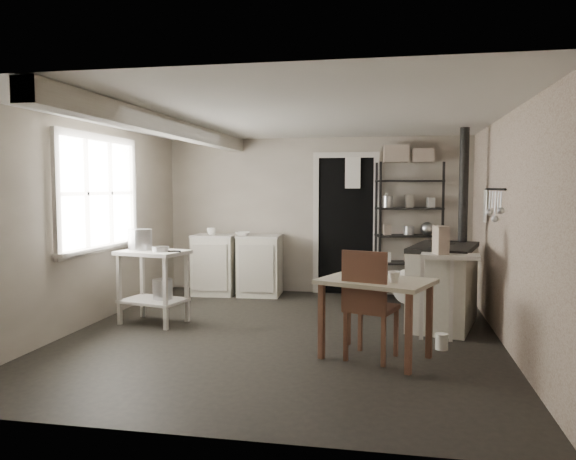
% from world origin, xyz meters
% --- Properties ---
extents(floor, '(5.00, 5.00, 0.00)m').
position_xyz_m(floor, '(0.00, 0.00, 0.00)').
color(floor, black).
rests_on(floor, ground).
extents(ceiling, '(5.00, 5.00, 0.00)m').
position_xyz_m(ceiling, '(0.00, 0.00, 2.30)').
color(ceiling, silver).
rests_on(ceiling, wall_back).
extents(wall_back, '(4.50, 0.02, 2.30)m').
position_xyz_m(wall_back, '(0.00, 2.50, 1.15)').
color(wall_back, '#ADA394').
rests_on(wall_back, ground).
extents(wall_front, '(4.50, 0.02, 2.30)m').
position_xyz_m(wall_front, '(0.00, -2.50, 1.15)').
color(wall_front, '#ADA394').
rests_on(wall_front, ground).
extents(wall_left, '(0.02, 5.00, 2.30)m').
position_xyz_m(wall_left, '(-2.25, 0.00, 1.15)').
color(wall_left, '#ADA394').
rests_on(wall_left, ground).
extents(wall_right, '(0.02, 5.00, 2.30)m').
position_xyz_m(wall_right, '(2.25, 0.00, 1.15)').
color(wall_right, '#ADA394').
rests_on(wall_right, ground).
extents(window, '(0.12, 1.76, 1.28)m').
position_xyz_m(window, '(-2.22, 0.20, 1.50)').
color(window, beige).
rests_on(window, wall_left).
extents(doorway, '(0.96, 0.10, 2.08)m').
position_xyz_m(doorway, '(0.45, 2.47, 1.00)').
color(doorway, beige).
rests_on(doorway, ground).
extents(ceiling_beam, '(0.18, 5.00, 0.18)m').
position_xyz_m(ceiling_beam, '(-1.20, 0.00, 2.20)').
color(ceiling_beam, beige).
rests_on(ceiling_beam, ceiling).
extents(wallpaper_panel, '(0.01, 5.00, 2.30)m').
position_xyz_m(wallpaper_panel, '(2.24, 0.00, 1.15)').
color(wallpaper_panel, '#BFAD9B').
rests_on(wallpaper_panel, wall_right).
extents(utensil_rail, '(0.06, 1.20, 0.44)m').
position_xyz_m(utensil_rail, '(2.19, 0.60, 1.55)').
color(utensil_rail, silver).
rests_on(utensil_rail, wall_right).
extents(prep_table, '(0.83, 0.67, 0.84)m').
position_xyz_m(prep_table, '(-1.57, 0.24, 0.40)').
color(prep_table, beige).
rests_on(prep_table, ground).
extents(stockpot, '(0.35, 0.35, 0.29)m').
position_xyz_m(stockpot, '(-1.75, 0.29, 0.94)').
color(stockpot, silver).
rests_on(stockpot, prep_table).
extents(saucepan, '(0.24, 0.24, 0.11)m').
position_xyz_m(saucepan, '(-1.44, 0.16, 0.85)').
color(saucepan, silver).
rests_on(saucepan, prep_table).
extents(bucket, '(0.29, 0.29, 0.25)m').
position_xyz_m(bucket, '(-1.48, 0.28, 0.39)').
color(bucket, silver).
rests_on(bucket, prep_table).
extents(base_cabinets, '(1.37, 0.64, 0.88)m').
position_xyz_m(base_cabinets, '(-1.10, 2.10, 0.46)').
color(base_cabinets, beige).
rests_on(base_cabinets, ground).
extents(mixing_bowl, '(0.30, 0.30, 0.07)m').
position_xyz_m(mixing_bowl, '(-0.98, 1.99, 0.95)').
color(mixing_bowl, white).
rests_on(mixing_bowl, base_cabinets).
extents(counter_cup, '(0.15, 0.15, 0.11)m').
position_xyz_m(counter_cup, '(-1.45, 1.99, 0.97)').
color(counter_cup, white).
rests_on(counter_cup, base_cabinets).
extents(shelf_rack, '(0.96, 0.54, 1.92)m').
position_xyz_m(shelf_rack, '(1.35, 2.31, 0.95)').
color(shelf_rack, black).
rests_on(shelf_rack, ground).
extents(shelf_jar, '(0.11, 0.11, 0.20)m').
position_xyz_m(shelf_jar, '(1.05, 2.34, 1.37)').
color(shelf_jar, white).
rests_on(shelf_jar, shelf_rack).
extents(storage_box_a, '(0.36, 0.32, 0.23)m').
position_xyz_m(storage_box_a, '(1.16, 2.34, 2.01)').
color(storage_box_a, '#BFAD99').
rests_on(storage_box_a, shelf_rack).
extents(storage_box_b, '(0.30, 0.28, 0.18)m').
position_xyz_m(storage_box_b, '(1.53, 2.32, 1.99)').
color(storage_box_b, '#BFAD99').
rests_on(storage_box_b, shelf_rack).
extents(stove, '(0.90, 1.29, 0.92)m').
position_xyz_m(stove, '(1.71, 0.75, 0.44)').
color(stove, beige).
rests_on(stove, ground).
extents(stovepipe, '(0.13, 0.13, 1.51)m').
position_xyz_m(stovepipe, '(1.96, 1.20, 1.59)').
color(stovepipe, black).
rests_on(stovepipe, stove).
extents(side_ledge, '(0.61, 0.37, 0.90)m').
position_xyz_m(side_ledge, '(1.71, 0.07, 0.43)').
color(side_ledge, beige).
rests_on(side_ledge, ground).
extents(oats_box, '(0.16, 0.21, 0.28)m').
position_xyz_m(oats_box, '(1.62, 0.05, 1.01)').
color(oats_box, '#BFAD99').
rests_on(oats_box, side_ledge).
extents(work_table, '(1.15, 0.98, 0.73)m').
position_xyz_m(work_table, '(1.00, -0.64, 0.38)').
color(work_table, beige).
rests_on(work_table, ground).
extents(table_cup, '(0.12, 0.12, 0.10)m').
position_xyz_m(table_cup, '(1.16, -0.79, 0.81)').
color(table_cup, white).
rests_on(table_cup, work_table).
extents(chair, '(0.53, 0.55, 1.01)m').
position_xyz_m(chair, '(0.96, -0.65, 0.48)').
color(chair, '#553224').
rests_on(chair, ground).
extents(flour_sack, '(0.49, 0.45, 0.47)m').
position_xyz_m(flour_sack, '(1.33, 1.87, 0.24)').
color(flour_sack, white).
rests_on(flour_sack, ground).
extents(floor_crock, '(0.16, 0.16, 0.15)m').
position_xyz_m(floor_crock, '(1.62, -0.23, 0.07)').
color(floor_crock, white).
rests_on(floor_crock, ground).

